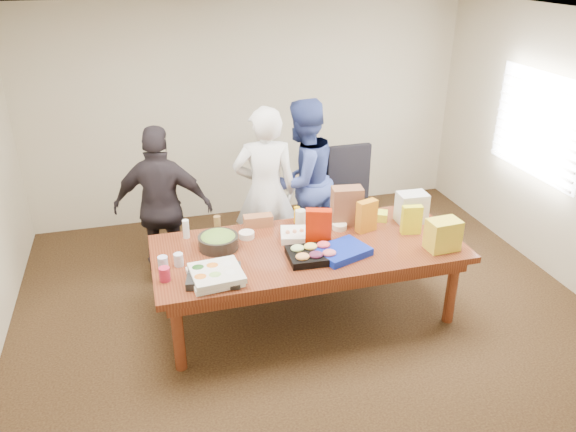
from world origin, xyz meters
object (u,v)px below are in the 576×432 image
object	(u,v)px
person_right	(302,180)
sheet_cake	(301,235)
conference_table	(308,281)
person_center	(265,192)
office_chair	(355,208)
salad_bowl	(218,242)

from	to	relation	value
person_right	sheet_cake	bearing A→B (deg)	46.14
conference_table	person_center	distance (m)	1.10
conference_table	person_right	xyz separation A→B (m)	(0.29, 1.18, 0.53)
person_right	sheet_cake	size ratio (longest dim) A/B	4.71
conference_table	person_center	size ratio (longest dim) A/B	1.54
office_chair	salad_bowl	distance (m)	1.83
sheet_cake	salad_bowl	size ratio (longest dim) A/B	1.05
sheet_cake	salad_bowl	world-z (taller)	salad_bowl
office_chair	salad_bowl	xyz separation A→B (m)	(-1.63, -0.79, 0.21)
person_right	salad_bowl	world-z (taller)	person_right
sheet_cake	salad_bowl	bearing A→B (deg)	-168.02
person_center	salad_bowl	bearing A→B (deg)	59.19
person_center	sheet_cake	distance (m)	0.81
conference_table	person_right	distance (m)	1.33
salad_bowl	office_chair	bearing A→B (deg)	25.76
office_chair	person_right	xyz separation A→B (m)	(-0.55, 0.21, 0.31)
office_chair	person_right	world-z (taller)	person_right
person_center	person_right	size ratio (longest dim) A/B	1.01
conference_table	office_chair	distance (m)	1.30
salad_bowl	conference_table	bearing A→B (deg)	-13.13
conference_table	sheet_cake	size ratio (longest dim) A/B	7.32
sheet_cake	person_right	bearing A→B (deg)	86.41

